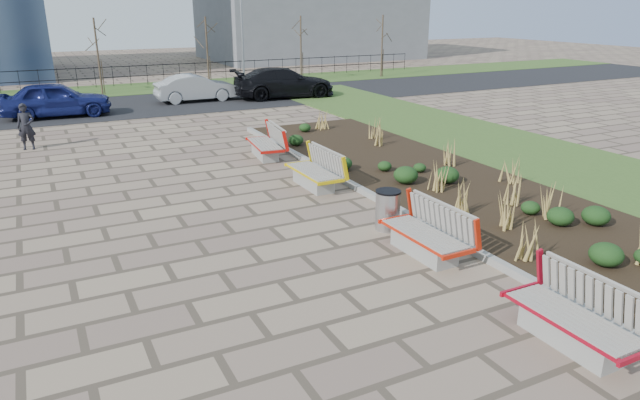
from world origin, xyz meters
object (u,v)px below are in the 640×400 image
pedestrian (26,127)px  car_blue (56,99)px  bench_d (264,142)px  car_silver (196,88)px  litter_bin (388,211)px  car_black (284,83)px  bench_a (573,314)px  bench_c (313,169)px  bench_b (424,231)px  lamp_east (242,34)px

pedestrian → car_blue: bearing=88.4°
car_blue → pedestrian: bearing=171.0°
bench_d → car_silver: (1.01, 12.02, 0.19)m
litter_bin → car_black: car_black is taller
bench_a → car_black: (5.47, 23.19, 0.30)m
bench_c → car_blue: bearing=111.0°
bench_b → lamp_east: (5.00, 24.57, 2.54)m
bench_d → pedestrian: size_ratio=1.34×
bench_b → bench_d: (0.00, 8.53, 0.00)m
car_silver → lamp_east: 6.13m
bench_d → car_black: bearing=70.7°
car_black → pedestrian: bearing=123.3°
car_blue → litter_bin: bearing=-159.2°
bench_c → lamp_east: (5.00, 19.61, 2.54)m
bench_a → car_black: 23.83m
bench_b → car_black: bearing=73.2°
car_blue → car_black: (11.03, 0.55, 0.02)m
litter_bin → car_black: (5.36, 18.19, 0.36)m
bench_b → car_silver: size_ratio=0.52×
car_black → lamp_east: (-0.47, 4.91, 2.24)m
bench_a → pedestrian: bearing=112.0°
car_black → lamp_east: size_ratio=0.89×
car_blue → car_silver: (6.57, 1.45, -0.09)m
bench_d → pedestrian: (-6.81, 4.62, 0.29)m
bench_c → car_black: bearing=69.2°
bench_d → car_silver: 12.06m
litter_bin → lamp_east: bearing=78.0°
pedestrian → car_silver: size_ratio=0.39×
car_silver → car_blue: bearing=102.2°
litter_bin → bench_c: bearing=91.8°
bench_c → litter_bin: bench_c is taller
bench_c → car_silver: size_ratio=0.52×
car_black → bench_a: bearing=172.1°
pedestrian → car_blue: size_ratio=0.35×
bench_a → bench_b: bearing=89.8°
bench_a → bench_c: same height
bench_b → car_black: (5.47, 19.66, 0.30)m
litter_bin → lamp_east: 23.75m
litter_bin → lamp_east: size_ratio=0.15×
bench_a → bench_c: bearing=89.8°
car_blue → car_silver: car_blue is taller
bench_b → bench_c: 4.95m
bench_c → lamp_east: 20.40m
pedestrian → car_blue: pedestrian is taller
car_silver → litter_bin: bearing=177.1°
litter_bin → car_black: bearing=73.6°
bench_a → bench_c: 8.49m
bench_c → car_black: (5.47, 14.70, 0.30)m
bench_d → car_silver: size_ratio=0.52×
litter_bin → car_blue: car_blue is taller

